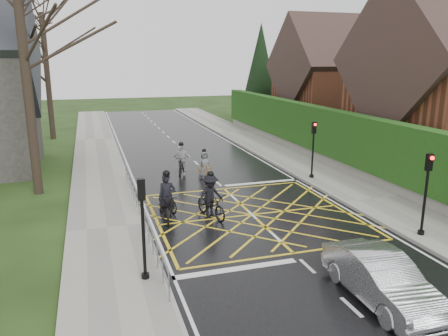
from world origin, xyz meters
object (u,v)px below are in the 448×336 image
cyclist_lead (205,168)px  cyclist_back (167,197)px  cyclist_rear (168,204)px  car (381,278)px  cyclist_mid (211,200)px  cyclist_front (182,163)px

cyclist_lead → cyclist_back: bearing=-131.1°
cyclist_rear → cyclist_lead: (3.12, 5.81, -0.11)m
cyclist_lead → car: 13.86m
cyclist_back → cyclist_lead: size_ratio=0.98×
cyclist_mid → cyclist_front: size_ratio=1.09×
cyclist_mid → car: 8.17m
cyclist_rear → car: 9.13m
cyclist_mid → cyclist_lead: size_ratio=1.22×
cyclist_back → car: size_ratio=0.42×
cyclist_back → cyclist_front: 5.98m
cyclist_rear → cyclist_front: (2.03, 6.78, 0.03)m
cyclist_back → cyclist_mid: size_ratio=0.80×
cyclist_back → cyclist_mid: (1.61, -1.35, 0.10)m
cyclist_back → cyclist_mid: 2.10m
cyclist_mid → cyclist_front: 7.04m
cyclist_lead → cyclist_rear: bearing=-127.4°
cyclist_back → cyclist_front: bearing=54.9°
car → cyclist_rear: bearing=119.9°
cyclist_mid → cyclist_front: cyclist_mid is taller
cyclist_lead → car: (1.32, -13.80, 0.10)m
cyclist_front → cyclist_lead: 1.46m
cyclist_rear → cyclist_back: cyclist_rear is taller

